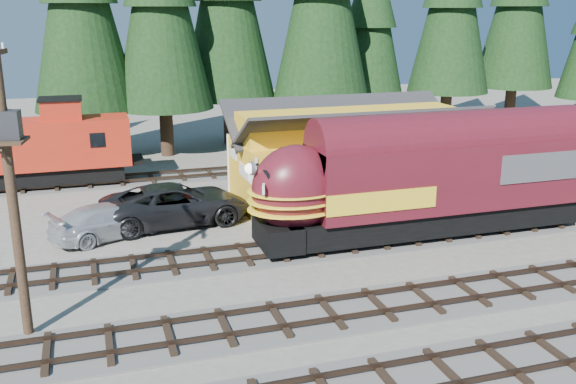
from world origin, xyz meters
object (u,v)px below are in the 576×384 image
object	(u,v)px
locomotive	(415,184)
pickup_truck_b	(109,221)
caboose	(49,147)
pickup_truck_a	(176,204)
depot	(351,146)
utility_pole	(10,171)

from	to	relation	value
locomotive	pickup_truck_b	xyz separation A→B (m)	(-12.99, 4.26, -1.74)
locomotive	pickup_truck_b	world-z (taller)	locomotive
caboose	pickup_truck_a	size ratio (longest dim) A/B	1.29
depot	pickup_truck_b	size ratio (longest dim) A/B	2.39
caboose	utility_pole	distance (m)	18.61
depot	caboose	distance (m)	17.19
locomotive	depot	bearing A→B (deg)	92.80
pickup_truck_a	locomotive	bearing A→B (deg)	-123.32
utility_pole	pickup_truck_a	world-z (taller)	utility_pole
depot	locomotive	xyz separation A→B (m)	(0.32, -6.50, -0.45)
depot	locomotive	bearing A→B (deg)	-87.20
depot	utility_pole	bearing A→B (deg)	-145.08
locomotive	pickup_truck_a	distance (m)	11.27
locomotive	utility_pole	size ratio (longest dim) A/B	1.68
locomotive	pickup_truck_a	xyz separation A→B (m)	(-9.86, 5.23, -1.54)
depot	pickup_truck_a	xyz separation A→B (m)	(-9.54, -1.27, -1.99)
utility_pole	pickup_truck_a	xyz separation A→B (m)	(6.02, 9.60, -4.38)
locomotive	utility_pole	bearing A→B (deg)	-164.63
depot	pickup_truck_b	world-z (taller)	depot
locomotive	caboose	xyz separation A→B (m)	(-15.78, 14.00, -0.14)
pickup_truck_a	caboose	bearing A→B (deg)	28.68
pickup_truck_a	pickup_truck_b	distance (m)	3.29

